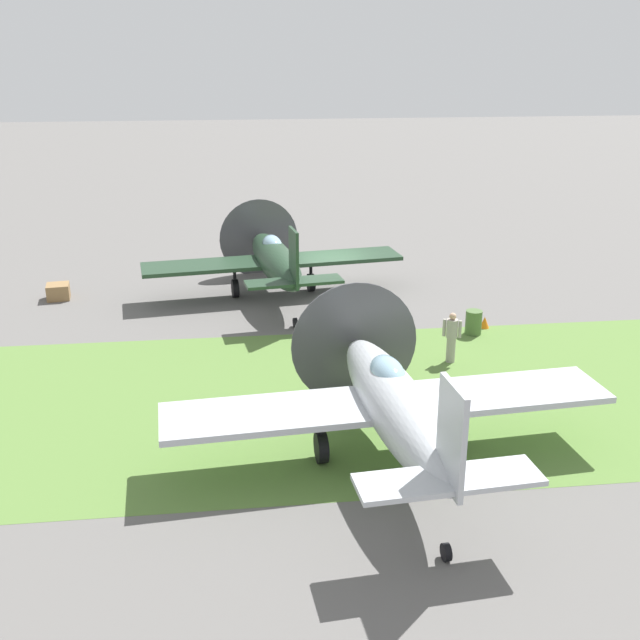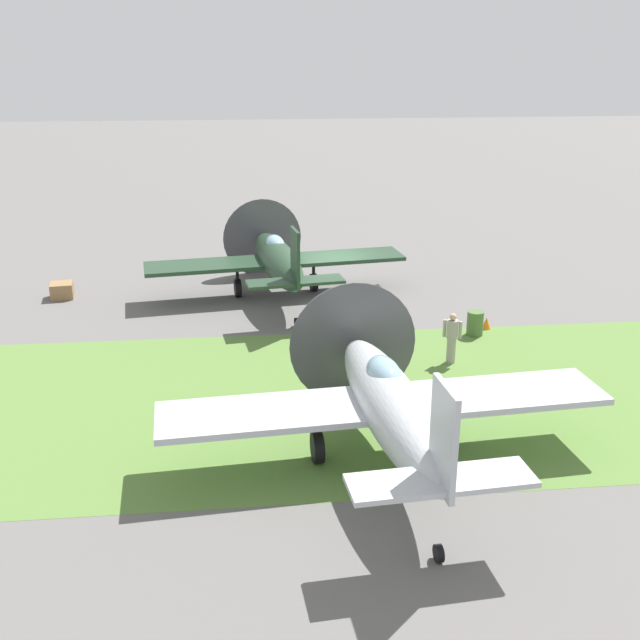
{
  "view_description": "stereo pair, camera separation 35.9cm",
  "coord_description": "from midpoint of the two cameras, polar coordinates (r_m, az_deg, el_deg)",
  "views": [
    {
      "loc": [
        -4.22,
        -31.16,
        10.03
      ],
      "look_at": [
        -1.42,
        -7.72,
        1.47
      ],
      "focal_mm": 42.8,
      "sensor_mm": 36.0,
      "label": 1
    },
    {
      "loc": [
        -3.86,
        -31.2,
        10.03
      ],
      "look_at": [
        -1.42,
        -7.72,
        1.47
      ],
      "focal_mm": 42.8,
      "sensor_mm": 36.0,
      "label": 2
    }
  ],
  "objects": [
    {
      "name": "ground_crew_chief",
      "position": [
        25.62,
        10.23,
        -1.25
      ],
      "size": [
        0.58,
        0.38,
        1.73
      ],
      "rotation": [
        0.0,
        0.0,
        2.72
      ],
      "color": "#9E998E",
      "rests_on": "ground"
    },
    {
      "name": "airplane_wingman",
      "position": [
        19.0,
        5.71,
        -6.15
      ],
      "size": [
        11.51,
        9.11,
        4.09
      ],
      "rotation": [
        0.0,
        0.0,
        0.08
      ],
      "color": "#B2B7BC",
      "rests_on": "ground"
    },
    {
      "name": "airplane_lead",
      "position": [
        31.76,
        -2.89,
        4.57
      ],
      "size": [
        11.01,
        8.75,
        3.9
      ],
      "rotation": [
        0.0,
        0.0,
        0.13
      ],
      "color": "#233D28",
      "rests_on": "ground"
    },
    {
      "name": "supply_crate",
      "position": [
        33.67,
        -18.45,
        2.11
      ],
      "size": [
        1.01,
        1.01,
        0.64
      ],
      "primitive_type": "cube",
      "rotation": [
        0.0,
        0.0,
        0.13
      ],
      "color": "olive",
      "rests_on": "ground"
    },
    {
      "name": "ground_plane",
      "position": [
        33.0,
        1.39,
        2.23
      ],
      "size": [
        160.0,
        160.0,
        0.0
      ],
      "primitive_type": "plane",
      "color": "#605E5B"
    },
    {
      "name": "runway_marker_cone",
      "position": [
        29.17,
        12.68,
        -0.23
      ],
      "size": [
        0.36,
        0.36,
        0.44
      ],
      "primitive_type": "cone",
      "color": "orange",
      "rests_on": "ground"
    },
    {
      "name": "grass_verge",
      "position": [
        23.24,
        4.7,
        -5.7
      ],
      "size": [
        120.0,
        11.0,
        0.01
      ],
      "primitive_type": "cube",
      "color": "#567A38",
      "rests_on": "ground"
    },
    {
      "name": "fuel_drum",
      "position": [
        28.39,
        11.87,
        -0.24
      ],
      "size": [
        0.6,
        0.6,
        0.9
      ],
      "primitive_type": "cylinder",
      "color": "#476633",
      "rests_on": "ground"
    }
  ]
}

